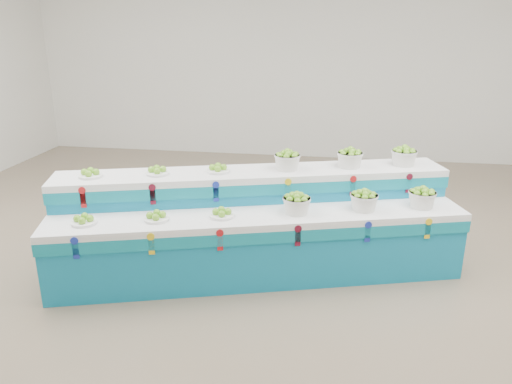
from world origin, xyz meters
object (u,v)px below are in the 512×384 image
display_stand (256,224)px  basket_lower_left (297,203)px  plate_upper_mid (157,170)px  basket_upper_right (404,156)px

display_stand → basket_lower_left: (0.43, -0.14, 0.31)m
display_stand → basket_lower_left: bearing=-34.9°
basket_lower_left → plate_upper_mid: (-1.46, 0.10, 0.24)m
plate_upper_mid → basket_upper_right: basket_upper_right is taller
basket_lower_left → basket_upper_right: (1.10, 0.87, 0.30)m
basket_upper_right → display_stand: bearing=-154.4°
display_stand → plate_upper_mid: 1.17m
basket_upper_right → basket_lower_left: bearing=-141.5°
display_stand → basket_upper_right: size_ratio=15.04×
basket_lower_left → plate_upper_mid: 1.48m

